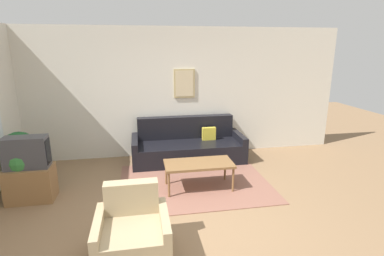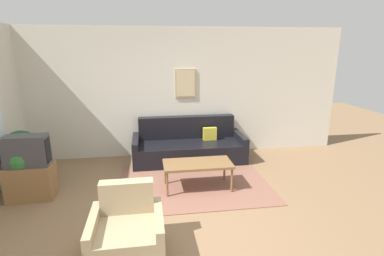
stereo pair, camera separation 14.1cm
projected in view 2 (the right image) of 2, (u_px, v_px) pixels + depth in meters
name	position (u px, v px, depth m)	size (l,w,h in m)	color
ground_plane	(171.00, 226.00, 3.95)	(16.00, 16.00, 0.00)	#846647
area_rug	(194.00, 183.00, 5.20)	(2.54, 1.96, 0.01)	brown
wall_back	(159.00, 93.00, 6.30)	(8.00, 0.09, 2.70)	beige
couch	(189.00, 146.00, 6.22)	(2.27, 0.90, 0.87)	black
coffee_table	(198.00, 165.00, 4.91)	(1.12, 0.54, 0.46)	brown
tv_stand	(31.00, 182.00, 4.64)	(0.68, 0.41, 0.53)	olive
tv	(27.00, 151.00, 4.51)	(0.62, 0.28, 0.48)	#424247
armchair	(127.00, 235.00, 3.33)	(0.80, 0.76, 0.79)	tan
potted_plant_tall	(24.00, 160.00, 4.66)	(0.58, 0.58, 0.93)	#383D42
potted_plant_by_window	(21.00, 150.00, 5.10)	(0.60, 0.60, 0.93)	#383D42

